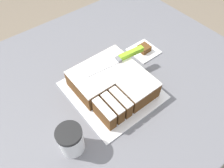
% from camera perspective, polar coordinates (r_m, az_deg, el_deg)
% --- Properties ---
extents(ground_plane, '(8.00, 8.00, 0.00)m').
position_cam_1_polar(ground_plane, '(1.80, -1.56, -18.84)').
color(ground_plane, '#7F705B').
extents(countertop, '(1.40, 1.10, 0.94)m').
position_cam_1_polar(countertop, '(1.37, -1.99, -12.07)').
color(countertop, slate).
rests_on(countertop, ground_plane).
extents(cake_board, '(0.34, 0.37, 0.01)m').
position_cam_1_polar(cake_board, '(0.94, -0.00, -1.64)').
color(cake_board, white).
rests_on(cake_board, countertop).
extents(cake, '(0.27, 0.30, 0.08)m').
position_cam_1_polar(cake, '(0.91, 0.03, 0.35)').
color(cake, brown).
rests_on(cake, cake_board).
extents(knife, '(0.29, 0.06, 0.02)m').
position_cam_1_polar(knife, '(0.95, 3.49, 7.31)').
color(knife, silver).
rests_on(knife, cake).
extents(coffee_cup, '(0.09, 0.09, 0.12)m').
position_cam_1_polar(coffee_cup, '(0.77, -10.70, -14.19)').
color(coffee_cup, white).
rests_on(coffee_cup, countertop).
extents(paper_napkin, '(0.13, 0.13, 0.01)m').
position_cam_1_polar(paper_napkin, '(1.12, 8.29, 8.53)').
color(paper_napkin, white).
rests_on(paper_napkin, countertop).
extents(brownie, '(0.05, 0.05, 0.03)m').
position_cam_1_polar(brownie, '(1.10, 8.40, 9.21)').
color(brownie, brown).
rests_on(brownie, paper_napkin).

